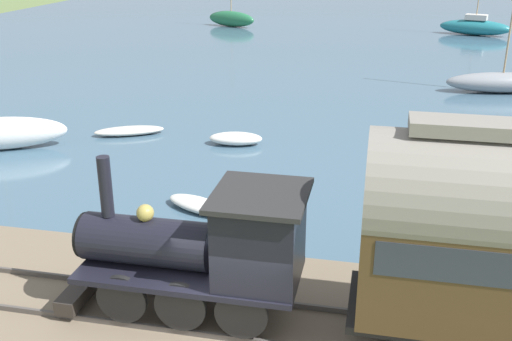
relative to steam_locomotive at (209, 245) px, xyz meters
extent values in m
cube|color=#426075|center=(43.21, -0.59, -2.21)|extent=(80.00, 80.00, 0.01)
cube|color=#756651|center=(0.00, -0.59, -1.96)|extent=(5.81, 56.00, 0.50)
cube|color=#4C4742|center=(-0.70, -0.59, -1.65)|extent=(0.07, 54.88, 0.12)
cube|color=#4C4742|center=(0.70, -0.59, -1.65)|extent=(0.07, 54.88, 0.12)
cylinder|color=black|center=(-0.70, -0.84, -1.06)|extent=(0.12, 1.07, 1.07)
cylinder|color=black|center=(0.70, -0.84, -1.06)|extent=(0.12, 1.07, 1.07)
cylinder|color=black|center=(-0.70, 0.41, -1.06)|extent=(0.12, 1.07, 1.07)
cylinder|color=black|center=(0.70, 0.41, -1.06)|extent=(0.12, 1.07, 1.07)
cylinder|color=black|center=(-0.70, 1.66, -1.06)|extent=(0.12, 1.07, 1.07)
cylinder|color=black|center=(0.70, 1.66, -1.06)|extent=(0.12, 1.07, 1.07)
cube|color=black|center=(0.00, 0.41, -0.62)|extent=(1.90, 4.54, 0.12)
cylinder|color=black|center=(0.00, 1.32, -0.06)|extent=(1.01, 2.72, 1.01)
cylinder|color=black|center=(0.00, 2.72, -0.06)|extent=(0.96, 0.08, 0.96)
cylinder|color=black|center=(0.00, 2.14, 1.09)|extent=(0.27, 0.27, 1.29)
sphere|color=tan|center=(0.00, 1.32, 0.59)|extent=(0.36, 0.36, 0.36)
cube|color=black|center=(0.00, -1.06, 0.29)|extent=(1.80, 1.59, 1.71)
cube|color=#282828|center=(0.00, -1.06, 1.20)|extent=(2.00, 1.83, 0.10)
cube|color=#2D2823|center=(0.00, 2.93, -1.41)|extent=(1.70, 0.44, 0.32)
cylinder|color=black|center=(0.70, -5.12, -1.21)|extent=(0.12, 0.76, 0.76)
cylinder|color=black|center=(0.70, -4.10, -1.21)|extent=(0.12, 0.76, 0.76)
ellipsoid|color=#1E707A|center=(45.74, -10.82, -1.55)|extent=(3.29, 6.25, 1.31)
cube|color=silver|center=(45.74, -10.82, -0.67)|extent=(1.48, 2.02, 0.45)
ellipsoid|color=gray|center=(24.24, -9.68, -1.65)|extent=(2.50, 6.27, 1.11)
ellipsoid|color=#236B42|center=(46.48, 11.33, -1.48)|extent=(2.92, 5.19, 1.45)
ellipsoid|color=silver|center=(12.52, 2.55, -1.95)|extent=(1.33, 2.32, 0.51)
ellipsoid|color=silver|center=(6.06, 2.15, -2.03)|extent=(1.74, 2.49, 0.36)
ellipsoid|color=beige|center=(12.83, 7.38, -2.03)|extent=(2.07, 3.09, 0.36)
camera|label=1|loc=(-10.26, -3.16, 5.80)|focal=42.00mm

